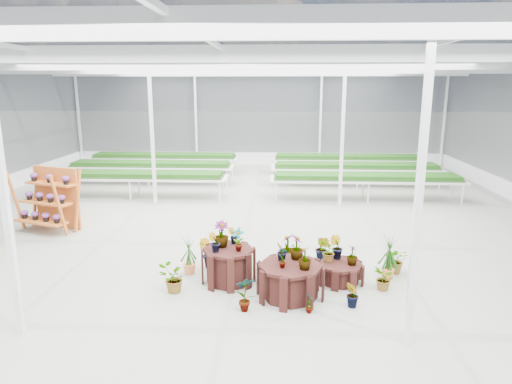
{
  "coord_description": "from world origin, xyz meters",
  "views": [
    {
      "loc": [
        1.03,
        -10.32,
        3.8
      ],
      "look_at": [
        0.49,
        0.38,
        1.3
      ],
      "focal_mm": 32.0,
      "sensor_mm": 36.0,
      "label": 1
    }
  ],
  "objects_px": {
    "plinth_tall": "(229,266)",
    "plinth_mid": "(290,281)",
    "plinth_low": "(340,273)",
    "shelf_rack": "(47,200)"
  },
  "relations": [
    {
      "from": "plinth_tall",
      "to": "plinth_low",
      "type": "relative_size",
      "value": 1.16
    },
    {
      "from": "plinth_mid",
      "to": "shelf_rack",
      "type": "height_order",
      "value": "shelf_rack"
    },
    {
      "from": "plinth_low",
      "to": "plinth_mid",
      "type": "bearing_deg",
      "value": -145.01
    },
    {
      "from": "plinth_low",
      "to": "shelf_rack",
      "type": "distance_m",
      "value": 7.96
    },
    {
      "from": "plinth_tall",
      "to": "plinth_mid",
      "type": "xyz_separation_m",
      "value": [
        1.2,
        -0.6,
        -0.03
      ]
    },
    {
      "from": "plinth_mid",
      "to": "plinth_low",
      "type": "height_order",
      "value": "plinth_mid"
    },
    {
      "from": "plinth_tall",
      "to": "plinth_low",
      "type": "xyz_separation_m",
      "value": [
        2.2,
        0.1,
        -0.15
      ]
    },
    {
      "from": "plinth_low",
      "to": "shelf_rack",
      "type": "height_order",
      "value": "shelf_rack"
    },
    {
      "from": "plinth_mid",
      "to": "shelf_rack",
      "type": "bearing_deg",
      "value": 150.24
    },
    {
      "from": "plinth_tall",
      "to": "plinth_mid",
      "type": "relative_size",
      "value": 0.85
    }
  ]
}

